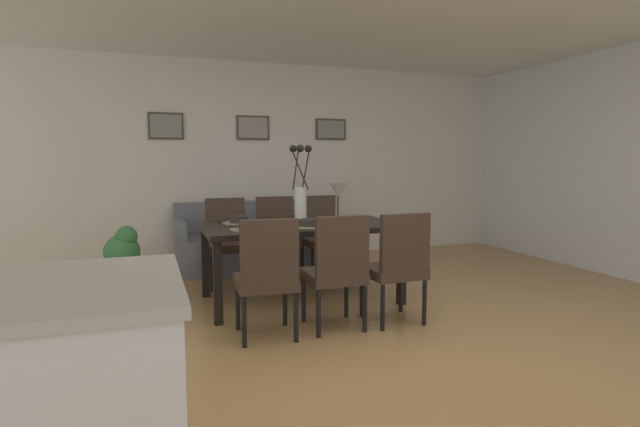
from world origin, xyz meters
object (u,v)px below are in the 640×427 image
Objects in this scene: dining_chair_mid_right at (321,232)px; table_lamp at (338,194)px; bowl_near_right at (239,219)px; framed_picture_right at (331,129)px; side_table at (338,242)px; framed_picture_center at (253,128)px; dining_chair_near_right at (227,237)px; dining_chair_mid_left at (398,262)px; dining_chair_far_right at (277,234)px; sofa at (257,244)px; framed_picture_left at (166,126)px; dining_chair_far_left at (337,267)px; bowl_near_left at (248,225)px; potted_plant at (123,255)px; centerpiece_vase at (301,194)px; bowl_far_right at (294,217)px; bowl_far_left at (308,222)px; dining_table at (301,231)px; dining_chair_near_left at (267,272)px.

dining_chair_mid_right is 0.89m from table_lamp.
framed_picture_right reaches higher than bowl_near_right.
framed_picture_center is (-0.98, 0.56, 1.49)m from side_table.
dining_chair_mid_left is at bearing -58.19° from dining_chair_near_right.
dining_chair_near_right is 1.00× the size of dining_chair_far_right.
framed_picture_left is (-1.02, 0.48, 1.47)m from sofa.
bowl_near_left is (-0.56, 0.66, 0.27)m from dining_chair_far_left.
dining_chair_far_left reaches higher than potted_plant.
framed_picture_center reaches higher than bowl_near_left.
dining_chair_far_left reaches higher than bowl_near_left.
side_table is (0.98, 0.64, -0.25)m from dining_chair_far_right.
centerpiece_vase is at bearing -117.63° from framed_picture_right.
bowl_near_right is 0.09× the size of sofa.
dining_chair_mid_right is (1.07, -0.00, 0.00)m from dining_chair_near_right.
sofa is 1.67m from potted_plant.
dining_chair_mid_right reaches higher than potted_plant.
bowl_far_right is 0.25× the size of potted_plant.
dining_chair_far_right is at bearing 90.09° from bowl_far_left.
bowl_far_left is (0.00, -0.22, 0.11)m from dining_table.
dining_chair_near_left is at bearing -122.10° from table_lamp.
dining_chair_near_left is at bearing -122.10° from side_table.
centerpiece_vase is 1.74× the size of framed_picture_left.
dining_chair_near_right is 1.77× the size of side_table.
dining_chair_near_right reaches higher than potted_plant.
dining_chair_near_right is 1.13m from bowl_near_left.
dining_chair_near_right reaches higher than bowl_near_right.
bowl_far_right is (-0.02, 1.10, 0.27)m from dining_chair_far_left.
bowl_far_left is (0.00, -1.11, 0.27)m from dining_chair_far_right.
framed_picture_right is (1.17, 0.48, 1.47)m from sofa.
dining_chair_near_left reaches higher than potted_plant.
dining_chair_near_left is at bearing -118.68° from framed_picture_right.
centerpiece_vase is (0.54, 0.90, 0.51)m from dining_chair_near_left.
bowl_far_right is (0.56, -0.66, 0.27)m from dining_chair_near_right.
framed_picture_right is at bearing 54.74° from bowl_near_left.
table_lamp is (1.05, -0.08, 0.61)m from sofa.
dining_chair_far_left is 1.37× the size of potted_plant.
side_table is at bearing 68.26° from dining_chair_far_left.
centerpiece_vase is at bearing -89.82° from dining_chair_far_right.
framed_picture_left is (-0.55, 1.87, 0.97)m from bowl_near_right.
potted_plant is at bearing 143.77° from bowl_far_left.
dining_chair_near_left is at bearing -120.76° from dining_chair_mid_right.
dining_chair_mid_right is at bearing -66.99° from framed_picture_center.
bowl_near_left is at bearing -157.66° from dining_table.
centerpiece_vase is at bearing 89.76° from bowl_far_left.
dining_chair_mid_right reaches higher than sofa.
bowl_far_right is at bearing 91.17° from dining_chair_far_left.
bowl_far_left is 2.01m from table_lamp.
bowl_near_right is at bearing -34.52° from potted_plant.
table_lamp reaches higher than side_table.
framed_picture_right reaches higher than dining_chair_far_right.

